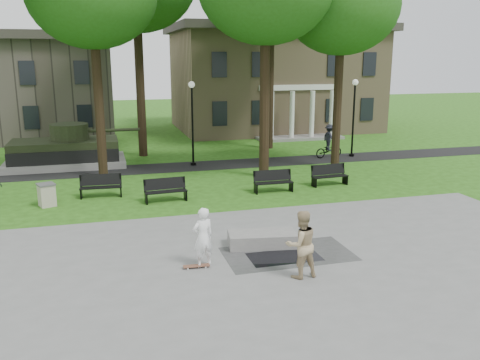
{
  "coord_description": "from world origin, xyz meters",
  "views": [
    {
      "loc": [
        -4.53,
        -15.82,
        6.02
      ],
      "look_at": [
        0.57,
        2.55,
        1.4
      ],
      "focal_mm": 38.0,
      "sensor_mm": 36.0,
      "label": 1
    }
  ],
  "objects_px": {
    "concrete_block": "(262,239)",
    "friend_watching": "(301,244)",
    "trash_bin": "(47,195)",
    "park_bench_0": "(101,185)",
    "skateboarder": "(203,237)",
    "cyclist": "(329,144)"
  },
  "relations": [
    {
      "from": "friend_watching",
      "to": "park_bench_0",
      "type": "bearing_deg",
      "value": -68.76
    },
    {
      "from": "concrete_block",
      "to": "trash_bin",
      "type": "distance_m",
      "value": 9.88
    },
    {
      "from": "friend_watching",
      "to": "park_bench_0",
      "type": "distance_m",
      "value": 11.55
    },
    {
      "from": "skateboarder",
      "to": "cyclist",
      "type": "relative_size",
      "value": 0.87
    },
    {
      "from": "friend_watching",
      "to": "park_bench_0",
      "type": "height_order",
      "value": "friend_watching"
    },
    {
      "from": "park_bench_0",
      "to": "skateboarder",
      "type": "bearing_deg",
      "value": -69.05
    },
    {
      "from": "concrete_block",
      "to": "skateboarder",
      "type": "distance_m",
      "value": 2.55
    },
    {
      "from": "skateboarder",
      "to": "trash_bin",
      "type": "bearing_deg",
      "value": -73.81
    },
    {
      "from": "friend_watching",
      "to": "cyclist",
      "type": "xyz_separation_m",
      "value": [
        8.31,
        15.85,
        -0.14
      ]
    },
    {
      "from": "skateboarder",
      "to": "trash_bin",
      "type": "xyz_separation_m",
      "value": [
        -4.99,
        7.91,
        -0.43
      ]
    },
    {
      "from": "skateboarder",
      "to": "trash_bin",
      "type": "distance_m",
      "value": 9.36
    },
    {
      "from": "concrete_block",
      "to": "park_bench_0",
      "type": "height_order",
      "value": "park_bench_0"
    },
    {
      "from": "friend_watching",
      "to": "cyclist",
      "type": "height_order",
      "value": "cyclist"
    },
    {
      "from": "friend_watching",
      "to": "skateboarder",
      "type": "bearing_deg",
      "value": -36.77
    },
    {
      "from": "concrete_block",
      "to": "friend_watching",
      "type": "bearing_deg",
      "value": -83.79
    },
    {
      "from": "park_bench_0",
      "to": "trash_bin",
      "type": "distance_m",
      "value": 2.35
    },
    {
      "from": "concrete_block",
      "to": "friend_watching",
      "type": "distance_m",
      "value": 2.7
    },
    {
      "from": "concrete_block",
      "to": "cyclist",
      "type": "distance_m",
      "value": 15.81
    },
    {
      "from": "skateboarder",
      "to": "friend_watching",
      "type": "relative_size",
      "value": 0.93
    },
    {
      "from": "cyclist",
      "to": "friend_watching",
      "type": "bearing_deg",
      "value": 142.22
    },
    {
      "from": "park_bench_0",
      "to": "trash_bin",
      "type": "height_order",
      "value": "park_bench_0"
    },
    {
      "from": "concrete_block",
      "to": "trash_bin",
      "type": "xyz_separation_m",
      "value": [
        -7.18,
        6.79,
        0.24
      ]
    }
  ]
}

